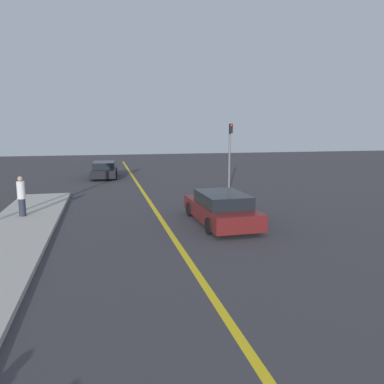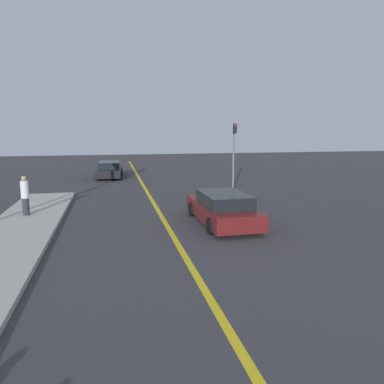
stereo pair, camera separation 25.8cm
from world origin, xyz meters
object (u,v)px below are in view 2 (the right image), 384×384
(car_ahead_center, at_px, (109,170))
(car_near_right_lane, at_px, (223,208))
(pedestrian_by_sign, at_px, (25,195))
(traffic_light, at_px, (234,151))

(car_ahead_center, bearing_deg, car_near_right_lane, -71.19)
(car_near_right_lane, bearing_deg, pedestrian_by_sign, 161.52)
(car_ahead_center, xyz_separation_m, traffic_light, (7.29, -8.50, 1.89))
(car_ahead_center, bearing_deg, traffic_light, -46.51)
(car_near_right_lane, relative_size, car_ahead_center, 1.04)
(car_near_right_lane, xyz_separation_m, pedestrian_by_sign, (-7.90, 2.49, 0.39))
(pedestrian_by_sign, bearing_deg, traffic_light, 23.43)
(car_near_right_lane, relative_size, traffic_light, 1.18)
(car_near_right_lane, distance_m, car_ahead_center, 16.26)
(car_ahead_center, relative_size, pedestrian_by_sign, 2.74)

